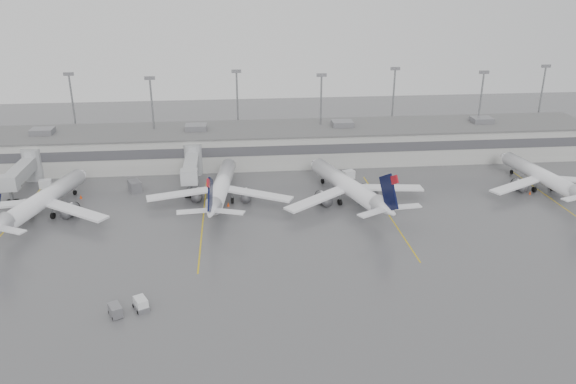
{
  "coord_description": "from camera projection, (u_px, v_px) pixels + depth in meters",
  "views": [
    {
      "loc": [
        -11.31,
        -72.04,
        42.99
      ],
      "look_at": [
        -1.63,
        24.0,
        5.0
      ],
      "focal_mm": 35.0,
      "sensor_mm": 36.0,
      "label": 1
    }
  ],
  "objects": [
    {
      "name": "baggage_cart",
      "position": [
        115.0,
        310.0,
        74.94
      ],
      "size": [
        2.37,
        2.84,
        1.59
      ],
      "rotation": [
        0.0,
        0.0,
        0.47
      ],
      "color": "slate",
      "rests_on": "ground"
    },
    {
      "name": "baggage_tug",
      "position": [
        141.0,
        305.0,
        76.41
      ],
      "size": [
        2.65,
        3.12,
        1.72
      ],
      "rotation": [
        0.0,
        0.0,
        0.47
      ],
      "color": "silver",
      "rests_on": "ground"
    },
    {
      "name": "cone_b",
      "position": [
        228.0,
        204.0,
        110.2
      ],
      "size": [
        0.5,
        0.5,
        0.8
      ],
      "primitive_type": "cone",
      "color": "#F83F05",
      "rests_on": "ground"
    },
    {
      "name": "cone_a",
      "position": [
        81.0,
        197.0,
        113.92
      ],
      "size": [
        0.48,
        0.48,
        0.76
      ],
      "primitive_type": "cone",
      "color": "#F83F05",
      "rests_on": "ground"
    },
    {
      "name": "stand_markings",
      "position": [
        297.0,
        216.0,
        105.72
      ],
      "size": [
        105.25,
        40.0,
        0.01
      ],
      "color": "gold",
      "rests_on": "ground"
    },
    {
      "name": "jet_mid_right",
      "position": [
        349.0,
        186.0,
        110.94
      ],
      "size": [
        28.97,
        32.98,
        11.01
      ],
      "rotation": [
        0.0,
        0.0,
        0.31
      ],
      "color": "white",
      "rests_on": "ground"
    },
    {
      "name": "gse_loader",
      "position": [
        135.0,
        186.0,
        117.57
      ],
      "size": [
        3.46,
        4.14,
        2.22
      ],
      "primitive_type": "cube",
      "rotation": [
        0.0,
        0.0,
        0.42
      ],
      "color": "slate",
      "rests_on": "ground"
    },
    {
      "name": "terminal",
      "position": [
        281.0,
        144.0,
        135.65
      ],
      "size": [
        152.0,
        17.0,
        9.45
      ],
      "color": "#A9A9A4",
      "rests_on": "ground"
    },
    {
      "name": "light_masts",
      "position": [
        278.0,
        107.0,
        138.12
      ],
      "size": [
        142.4,
        8.0,
        20.6
      ],
      "color": "gray",
      "rests_on": "ground"
    },
    {
      "name": "cone_c",
      "position": [
        393.0,
        193.0,
        115.89
      ],
      "size": [
        0.4,
        0.4,
        0.63
      ],
      "primitive_type": "cone",
      "color": "#F83F05",
      "rests_on": "ground"
    },
    {
      "name": "gse_uld_a",
      "position": [
        45.0,
        184.0,
        119.45
      ],
      "size": [
        2.73,
        2.08,
        1.74
      ],
      "primitive_type": "cube",
      "rotation": [
        0.0,
        0.0,
        0.19
      ],
      "color": "silver",
      "rests_on": "ground"
    },
    {
      "name": "cone_d",
      "position": [
        530.0,
        193.0,
        116.09
      ],
      "size": [
        0.44,
        0.44,
        0.7
      ],
      "primitive_type": "cone",
      "color": "#F83F05",
      "rests_on": "ground"
    },
    {
      "name": "jet_bridge_right",
      "position": [
        192.0,
        164.0,
        122.5
      ],
      "size": [
        4.0,
        17.2,
        7.0
      ],
      "color": "#A2A5A7",
      "rests_on": "ground"
    },
    {
      "name": "jet_far_left",
      "position": [
        41.0,
        200.0,
        104.45
      ],
      "size": [
        28.18,
        32.03,
        10.61
      ],
      "rotation": [
        0.0,
        0.0,
        -0.27
      ],
      "color": "white",
      "rests_on": "ground"
    },
    {
      "name": "gse_uld_c",
      "position": [
        348.0,
        174.0,
        124.87
      ],
      "size": [
        2.95,
        2.41,
        1.8
      ],
      "primitive_type": "cube",
      "rotation": [
        0.0,
        0.0,
        0.32
      ],
      "color": "silver",
      "rests_on": "ground"
    },
    {
      "name": "gse_uld_b",
      "position": [
        217.0,
        191.0,
        115.73
      ],
      "size": [
        2.54,
        2.1,
        1.54
      ],
      "primitive_type": "cube",
      "rotation": [
        0.0,
        0.0,
        -0.34
      ],
      "color": "silver",
      "rests_on": "ground"
    },
    {
      "name": "ground",
      "position": [
        315.0,
        281.0,
        83.5
      ],
      "size": [
        260.0,
        260.0,
        0.0
      ],
      "primitive_type": "plane",
      "color": "#555558",
      "rests_on": "ground"
    },
    {
      "name": "jet_mid_left",
      "position": [
        221.0,
        187.0,
        111.08
      ],
      "size": [
        28.78,
        32.42,
        10.51
      ],
      "rotation": [
        0.0,
        0.0,
        -0.12
      ],
      "color": "white",
      "rests_on": "ground"
    },
    {
      "name": "jet_bridge_left",
      "position": [
        26.0,
        169.0,
        119.23
      ],
      "size": [
        4.0,
        17.2,
        7.0
      ],
      "color": "#A2A5A7",
      "rests_on": "ground"
    },
    {
      "name": "jet_far_right",
      "position": [
        543.0,
        176.0,
        117.17
      ],
      "size": [
        27.47,
        30.97,
        10.04
      ],
      "rotation": [
        0.0,
        0.0,
        0.13
      ],
      "color": "white",
      "rests_on": "ground"
    }
  ]
}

